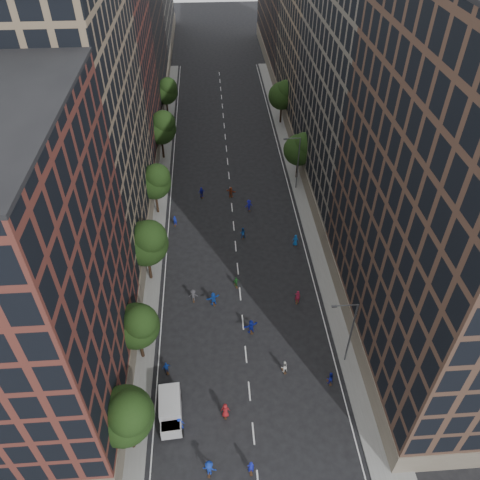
{
  "coord_description": "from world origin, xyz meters",
  "views": [
    {
      "loc": [
        -2.78,
        -17.06,
        42.88
      ],
      "look_at": [
        0.54,
        30.43,
        2.0
      ],
      "focal_mm": 35.0,
      "sensor_mm": 36.0,
      "label": 1
    }
  ],
  "objects": [
    {
      "name": "skater_10",
      "position": [
        -0.41,
        23.82,
        0.75
      ],
      "size": [
        0.94,
        0.61,
        1.49
      ],
      "primitive_type": "imported",
      "rotation": [
        0.0,
        0.0,
        3.45
      ],
      "color": "#1B5A1F",
      "rests_on": "ground"
    },
    {
      "name": "bldg_left_b",
      "position": [
        -19.0,
        35.0,
        17.0
      ],
      "size": [
        14.0,
        26.0,
        34.0
      ],
      "primitive_type": "cube",
      "color": "#7F6B53",
      "rests_on": "ground"
    },
    {
      "name": "bldg_left_c",
      "position": [
        -19.0,
        58.0,
        14.0
      ],
      "size": [
        14.0,
        20.0,
        28.0
      ],
      "primitive_type": "cube",
      "color": "#5C2A23",
      "rests_on": "ground"
    },
    {
      "name": "tree_left_2",
      "position": [
        -10.99,
        25.83,
        6.36
      ],
      "size": [
        5.6,
        5.6,
        9.45
      ],
      "color": "black",
      "rests_on": "ground"
    },
    {
      "name": "streetlamp_near",
      "position": [
        10.37,
        12.0,
        5.17
      ],
      "size": [
        2.64,
        0.22,
        9.06
      ],
      "color": "#595B60",
      "rests_on": "ground"
    },
    {
      "name": "cargo_van",
      "position": [
        -7.81,
        6.69,
        1.29
      ],
      "size": [
        2.46,
        4.75,
        2.46
      ],
      "rotation": [
        0.0,
        0.0,
        0.07
      ],
      "color": "#BCBCBE",
      "rests_on": "ground"
    },
    {
      "name": "skater_15",
      "position": [
        2.51,
        39.64,
        0.89
      ],
      "size": [
        1.29,
        0.98,
        1.78
      ],
      "primitive_type": "imported",
      "rotation": [
        0.0,
        0.0,
        3.46
      ],
      "color": "#1415A7",
      "rests_on": "ground"
    },
    {
      "name": "tree_left_3",
      "position": [
        -11.02,
        39.85,
        5.82
      ],
      "size": [
        5.0,
        5.0,
        8.58
      ],
      "color": "black",
      "rests_on": "ground"
    },
    {
      "name": "bldg_right_a",
      "position": [
        19.0,
        15.0,
        18.0
      ],
      "size": [
        14.0,
        30.0,
        36.0
      ],
      "primitive_type": "cube",
      "color": "#4C3428",
      "rests_on": "ground"
    },
    {
      "name": "skater_16",
      "position": [
        -4.58,
        43.52,
        0.88
      ],
      "size": [
        1.12,
        0.81,
        1.76
      ],
      "primitive_type": "imported",
      "rotation": [
        0.0,
        0.0,
        3.55
      ],
      "color": "#1518AF",
      "rests_on": "ground"
    },
    {
      "name": "skater_11",
      "position": [
        -3.33,
        21.05,
        0.93
      ],
      "size": [
        1.8,
        1.18,
        1.85
      ],
      "primitive_type": "imported",
      "rotation": [
        0.0,
        0.0,
        3.55
      ],
      "color": "#1649B9",
      "rests_on": "ground"
    },
    {
      "name": "tree_left_5",
      "position": [
        -11.02,
        71.86,
        5.68
      ],
      "size": [
        4.8,
        4.8,
        8.33
      ],
      "color": "black",
      "rests_on": "ground"
    },
    {
      "name": "skater_3",
      "position": [
        -4.21,
        1.1,
        0.96
      ],
      "size": [
        1.37,
        0.97,
        1.92
      ],
      "primitive_type": "imported",
      "rotation": [
        0.0,
        0.0,
        2.92
      ],
      "color": "navy",
      "rests_on": "ground"
    },
    {
      "name": "tree_left_0",
      "position": [
        -11.01,
        3.85,
        5.96
      ],
      "size": [
        5.2,
        5.2,
        8.83
      ],
      "color": "black",
      "rests_on": "ground"
    },
    {
      "name": "bldg_right_c",
      "position": [
        19.0,
        71.0,
        17.5
      ],
      "size": [
        14.0,
        26.0,
        35.0
      ],
      "primitive_type": "cube",
      "color": "#7F6B53",
      "rests_on": "ground"
    },
    {
      "name": "tree_left_1",
      "position": [
        -11.02,
        13.86,
        5.55
      ],
      "size": [
        4.8,
        4.8,
        8.21
      ],
      "color": "black",
      "rests_on": "ground"
    },
    {
      "name": "skater_0",
      "position": [
        -6.94,
        5.46,
        0.89
      ],
      "size": [
        0.89,
        0.59,
        1.78
      ],
      "primitive_type": "imported",
      "rotation": [
        0.0,
        0.0,
        3.17
      ],
      "color": "#142AA6",
      "rests_on": "ground"
    },
    {
      "name": "skater_4",
      "position": [
        -8.5,
        11.84,
        0.77
      ],
      "size": [
        0.98,
        0.68,
        1.54
      ],
      "primitive_type": "imported",
      "rotation": [
        0.0,
        0.0,
        3.51
      ],
      "color": "navy",
      "rests_on": "ground"
    },
    {
      "name": "skater_9",
      "position": [
        -5.75,
        21.84,
        0.84
      ],
      "size": [
        1.09,
        0.63,
        1.68
      ],
      "primitive_type": "imported",
      "rotation": [
        0.0,
        0.0,
        3.15
      ],
      "color": "#3F3E43",
      "rests_on": "ground"
    },
    {
      "name": "ground",
      "position": [
        0.0,
        40.0,
        0.0
      ],
      "size": [
        240.0,
        240.0,
        0.0
      ],
      "primitive_type": "plane",
      "color": "black",
      "rests_on": "ground"
    },
    {
      "name": "bldg_left_d",
      "position": [
        -19.0,
        82.0,
        16.0
      ],
      "size": [
        14.0,
        28.0,
        32.0
      ],
      "primitive_type": "cube",
      "color": "black",
      "rests_on": "ground"
    },
    {
      "name": "skater_5",
      "position": [
        0.82,
        16.52,
        0.94
      ],
      "size": [
        1.82,
        1.13,
        1.87
      ],
      "primitive_type": "imported",
      "rotation": [
        0.0,
        0.0,
        3.5
      ],
      "color": "navy",
      "rests_on": "ground"
    },
    {
      "name": "sidewalk_left",
      "position": [
        -12.0,
        47.5,
        0.07
      ],
      "size": [
        4.0,
        105.0,
        0.15
      ],
      "primitive_type": "cube",
      "color": "slate",
      "rests_on": "ground"
    },
    {
      "name": "skater_6",
      "position": [
        -2.56,
        6.49,
        0.93
      ],
      "size": [
        0.93,
        0.62,
        1.86
      ],
      "primitive_type": "imported",
      "rotation": [
        0.0,
        0.0,
        3.11
      ],
      "color": "maroon",
      "rests_on": "ground"
    },
    {
      "name": "tree_left_4",
      "position": [
        -11.0,
        55.84,
        6.1
      ],
      "size": [
        5.4,
        5.4,
        9.08
      ],
      "color": "black",
      "rests_on": "ground"
    },
    {
      "name": "tree_right_b",
      "position": [
        11.39,
        67.85,
        5.96
      ],
      "size": [
        5.2,
        5.2,
        8.83
      ],
      "color": "black",
      "rests_on": "ground"
    },
    {
      "name": "skater_17",
      "position": [
        -0.01,
        43.31,
        0.86
      ],
      "size": [
        1.66,
        1.13,
        1.72
      ],
      "primitive_type": "imported",
      "rotation": [
        0.0,
        0.0,
        2.71
      ],
      "color": "maroon",
      "rests_on": "ground"
    },
    {
      "name": "skater_1",
      "position": [
        -0.56,
        1.0,
        0.85
      ],
      "size": [
        0.65,
        0.45,
        1.7
      ],
      "primitive_type": "imported",
      "rotation": [
        0.0,
        0.0,
        3.22
      ],
      "color": "#151EAD",
      "rests_on": "ground"
    },
    {
      "name": "skater_14",
      "position": [
        1.1,
        33.25,
        0.83
      ],
      "size": [
        0.83,
        0.65,
        1.66
      ],
      "primitive_type": "imported",
      "rotation": [
        0.0,
        0.0,
        3.17
      ],
      "color": "blue",
      "rests_on": "ground"
    },
    {
      "name": "sidewalk_right",
      "position": [
        12.0,
        47.5,
        0.07
      ],
      "size": [
        4.0,
        105.0,
        0.15
      ],
      "primitive_type": "cube",
      "color": "slate",
      "rests_on": "ground"
    },
    {
      "name": "tree_right_a",
      "position": [
        11.38,
        47.85,
        5.63
      ],
      "size": [
        5.0,
        5.0,
        8.39
      ],
      "color": "black",
      "rests_on": "ground"
    },
    {
      "name": "skater_7",
      "position": [
        6.82,
        20.67,
        0.94
      ],
      "size": [
        0.8,
        0.65,
        1.88
      ],
      "primitive_type": "imported",
      "rotation": [
        0.0,
        0.0,
        2.8
      ],
      "color": "maroon",
      "rests_on": "ground"
    },
    {
      "name": "skater_2",
      "position": [
        8.33,
        9.4,
        0.8
      ],
      "size": [
        0.91,
        0.79,
        1.6
      ],
      "primitive_type": "imported",
      "rotation": [
        0.0,
        0.0,
        3.41
      ],
      "color": "#121B97",
      "rests_on": "ground"
    },
    {
      "name": "streetlamp_far",
      "position": [
        10.37,
        45.0,
        5.17
      ],
      "size": [
        2.64,
        0.22,
        9.06
      ],
      "color": "#595B60",
      "rests_on": "ground"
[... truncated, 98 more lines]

